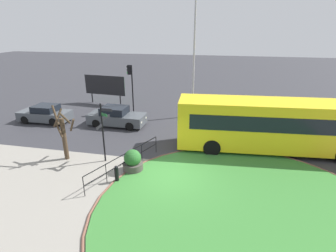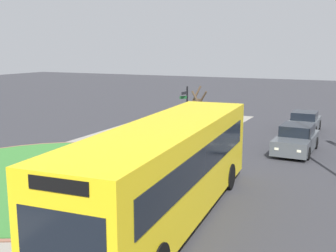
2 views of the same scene
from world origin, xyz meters
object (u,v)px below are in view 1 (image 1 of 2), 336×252
Objects in this scene: car_near_lane at (45,114)px; planter_near_signpost at (133,162)px; signpost_directional at (103,128)px; lamppost_tall at (194,54)px; traffic_light_near at (130,78)px; street_tree_bare at (64,134)px; billboard_left at (105,86)px; bus_yellow at (274,125)px; car_far_lane at (117,117)px; bollard_foreground at (117,174)px.

car_near_lane is 3.31× the size of planter_near_signpost.
signpost_directional is 10.15m from lamppost_tall.
traffic_light_near is 5.71m from lamppost_tall.
traffic_light_near is 9.21m from street_tree_bare.
planter_near_signpost is (9.29, -5.89, -0.10)m from car_near_lane.
planter_near_signpost is at bearing -54.54° from billboard_left.
bus_yellow is 11.17m from car_far_lane.
bollard_foreground is 8.06m from car_far_lane.
car_near_lane reaches higher than bollard_foreground.
bus_yellow is at bearing -45.21° from lamppost_tall.
traffic_light_near reaches higher than planter_near_signpost.
bollard_foreground is 9.52m from bus_yellow.
bus_yellow is at bearing 150.96° from traffic_light_near.
car_near_lane is at bearing 133.72° from street_tree_bare.
signpost_directional is at bearing 126.90° from bollard_foreground.
bollard_foreground is at bearing -66.51° from car_far_lane.
street_tree_bare reaches higher than car_far_lane.
car_far_lane is (-3.03, 7.47, 0.21)m from bollard_foreground.
bus_yellow is 16.88m from car_near_lane.
car_near_lane is 6.47m from billboard_left.
lamppost_tall reaches higher than street_tree_bare.
planter_near_signpost is (3.36, -9.56, -2.47)m from traffic_light_near.
planter_near_signpost is at bearing -155.87° from bus_yellow.
signpost_directional reaches higher than street_tree_bare.
street_tree_bare is (-2.30, -0.19, -0.44)m from signpost_directional.
lamppost_tall is 10.80m from planter_near_signpost.
signpost_directional is 3.80× the size of bollard_foreground.
traffic_light_near reaches higher than car_near_lane.
lamppost_tall reaches higher than billboard_left.
car_far_lane is (5.84, 0.39, 0.04)m from car_near_lane.
traffic_light_near is at bearing 99.78° from signpost_directional.
street_tree_bare is at bearing 133.33° from car_near_lane.
lamppost_tall is (-5.51, 5.55, 3.45)m from bus_yellow.
bus_yellow is at bearing 33.55° from bollard_foreground.
lamppost_tall is (5.30, 0.01, 2.12)m from traffic_light_near.
traffic_light_near is (-1.53, 8.87, 1.01)m from signpost_directional.
planter_near_signpost is at bearing -101.49° from lamppost_tall.
traffic_light_near reaches higher than billboard_left.
lamppost_tall reaches higher than bus_yellow.
traffic_light_near is at bearing -148.63° from car_near_lane.
car_near_lane is at bearing -107.82° from billboard_left.
lamppost_tall is (2.36, 10.77, 4.67)m from bollard_foreground.
car_near_lane is 7.37m from traffic_light_near.
street_tree_bare is at bearing 83.22° from traffic_light_near.
traffic_light_near is 0.43× the size of lamppost_tall.
street_tree_bare is at bearing 173.10° from planter_near_signpost.
billboard_left is (-3.32, 5.46, 1.13)m from car_far_lane.
bus_yellow is 3.55× the size of street_tree_bare.
car_near_lane is at bearing 147.59° from planter_near_signpost.
bus_yellow is 9.51× the size of planter_near_signpost.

